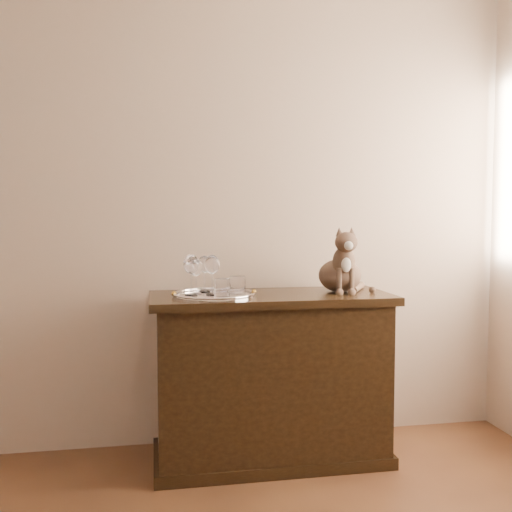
{
  "coord_description": "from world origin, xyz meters",
  "views": [
    {
      "loc": [
        0.02,
        -0.83,
        1.24
      ],
      "look_at": [
        0.53,
        1.95,
        1.04
      ],
      "focal_mm": 40.0,
      "sensor_mm": 36.0,
      "label": 1
    }
  ],
  "objects_px": {
    "tray": "(214,295)",
    "wine_glass_a": "(196,277)",
    "wine_glass_b": "(204,274)",
    "tumbler_b": "(222,288)",
    "sideboard": "(271,377)",
    "wine_glass_d": "(212,275)",
    "cat": "(340,259)",
    "wine_glass_c": "(191,275)",
    "tumbler_c": "(237,285)"
  },
  "relations": [
    {
      "from": "wine_glass_d",
      "to": "cat",
      "type": "bearing_deg",
      "value": 5.84
    },
    {
      "from": "sideboard",
      "to": "wine_glass_c",
      "type": "distance_m",
      "value": 0.67
    },
    {
      "from": "tray",
      "to": "wine_glass_d",
      "type": "bearing_deg",
      "value": -133.52
    },
    {
      "from": "tray",
      "to": "wine_glass_c",
      "type": "height_order",
      "value": "wine_glass_c"
    },
    {
      "from": "wine_glass_b",
      "to": "tray",
      "type": "bearing_deg",
      "value": -71.51
    },
    {
      "from": "wine_glass_a",
      "to": "cat",
      "type": "bearing_deg",
      "value": 1.0
    },
    {
      "from": "sideboard",
      "to": "tumbler_c",
      "type": "bearing_deg",
      "value": -171.96
    },
    {
      "from": "cat",
      "to": "tumbler_c",
      "type": "bearing_deg",
      "value": -169.53
    },
    {
      "from": "tumbler_b",
      "to": "cat",
      "type": "bearing_deg",
      "value": 11.68
    },
    {
      "from": "wine_glass_a",
      "to": "wine_glass_d",
      "type": "xyz_separation_m",
      "value": [
        0.07,
        -0.06,
        0.01
      ]
    },
    {
      "from": "tumbler_b",
      "to": "wine_glass_b",
      "type": "bearing_deg",
      "value": 109.41
    },
    {
      "from": "wine_glass_c",
      "to": "cat",
      "type": "xyz_separation_m",
      "value": [
        0.77,
        0.06,
        0.06
      ]
    },
    {
      "from": "tumbler_c",
      "to": "cat",
      "type": "bearing_deg",
      "value": 5.27
    },
    {
      "from": "wine_glass_a",
      "to": "tumbler_b",
      "type": "bearing_deg",
      "value": -45.77
    },
    {
      "from": "wine_glass_d",
      "to": "tumbler_b",
      "type": "relative_size",
      "value": 2.29
    },
    {
      "from": "tray",
      "to": "wine_glass_a",
      "type": "relative_size",
      "value": 2.36
    },
    {
      "from": "tumbler_c",
      "to": "cat",
      "type": "relative_size",
      "value": 0.26
    },
    {
      "from": "tumbler_b",
      "to": "cat",
      "type": "xyz_separation_m",
      "value": [
        0.63,
        0.13,
        0.12
      ]
    },
    {
      "from": "cat",
      "to": "wine_glass_a",
      "type": "bearing_deg",
      "value": -173.8
    },
    {
      "from": "wine_glass_a",
      "to": "wine_glass_b",
      "type": "distance_m",
      "value": 0.09
    },
    {
      "from": "wine_glass_b",
      "to": "wine_glass_d",
      "type": "bearing_deg",
      "value": -78.41
    },
    {
      "from": "wine_glass_a",
      "to": "wine_glass_c",
      "type": "distance_m",
      "value": 0.06
    },
    {
      "from": "wine_glass_a",
      "to": "wine_glass_b",
      "type": "relative_size",
      "value": 0.93
    },
    {
      "from": "tray",
      "to": "tumbler_b",
      "type": "bearing_deg",
      "value": -69.2
    },
    {
      "from": "sideboard",
      "to": "tray",
      "type": "xyz_separation_m",
      "value": [
        -0.29,
        -0.03,
        0.43
      ]
    },
    {
      "from": "tumbler_c",
      "to": "sideboard",
      "type": "bearing_deg",
      "value": 8.04
    },
    {
      "from": "wine_glass_d",
      "to": "tumbler_b",
      "type": "distance_m",
      "value": 0.09
    },
    {
      "from": "sideboard",
      "to": "cat",
      "type": "height_order",
      "value": "cat"
    },
    {
      "from": "tumbler_b",
      "to": "sideboard",
      "type": "bearing_deg",
      "value": 21.91
    },
    {
      "from": "wine_glass_a",
      "to": "tray",
      "type": "bearing_deg",
      "value": -26.49
    },
    {
      "from": "wine_glass_b",
      "to": "tumbler_b",
      "type": "distance_m",
      "value": 0.2
    },
    {
      "from": "wine_glass_b",
      "to": "tumbler_b",
      "type": "relative_size",
      "value": 2.15
    },
    {
      "from": "sideboard",
      "to": "wine_glass_d",
      "type": "xyz_separation_m",
      "value": [
        -0.3,
        -0.04,
        0.53
      ]
    },
    {
      "from": "sideboard",
      "to": "wine_glass_b",
      "type": "relative_size",
      "value": 6.58
    },
    {
      "from": "sideboard",
      "to": "wine_glass_b",
      "type": "bearing_deg",
      "value": 165.53
    },
    {
      "from": "tray",
      "to": "tumbler_c",
      "type": "relative_size",
      "value": 4.59
    },
    {
      "from": "wine_glass_c",
      "to": "tumbler_c",
      "type": "relative_size",
      "value": 2.28
    },
    {
      "from": "wine_glass_a",
      "to": "cat",
      "type": "height_order",
      "value": "cat"
    },
    {
      "from": "wine_glass_b",
      "to": "wine_glass_d",
      "type": "height_order",
      "value": "wine_glass_d"
    },
    {
      "from": "wine_glass_b",
      "to": "cat",
      "type": "xyz_separation_m",
      "value": [
        0.69,
        -0.06,
        0.07
      ]
    },
    {
      "from": "wine_glass_c",
      "to": "wine_glass_d",
      "type": "height_order",
      "value": "wine_glass_c"
    },
    {
      "from": "tray",
      "to": "wine_glass_a",
      "type": "bearing_deg",
      "value": 153.51
    },
    {
      "from": "wine_glass_a",
      "to": "wine_glass_d",
      "type": "height_order",
      "value": "wine_glass_d"
    },
    {
      "from": "sideboard",
      "to": "wine_glass_a",
      "type": "height_order",
      "value": "wine_glass_a"
    },
    {
      "from": "tray",
      "to": "wine_glass_c",
      "type": "distance_m",
      "value": 0.15
    },
    {
      "from": "tray",
      "to": "cat",
      "type": "xyz_separation_m",
      "value": [
        0.65,
        0.06,
        0.16
      ]
    },
    {
      "from": "tumbler_b",
      "to": "tumbler_c",
      "type": "bearing_deg",
      "value": 42.75
    },
    {
      "from": "wine_glass_b",
      "to": "tumbler_c",
      "type": "xyz_separation_m",
      "value": [
        0.15,
        -0.11,
        -0.05
      ]
    },
    {
      "from": "tray",
      "to": "wine_glass_c",
      "type": "bearing_deg",
      "value": -177.02
    },
    {
      "from": "sideboard",
      "to": "tumbler_b",
      "type": "xyz_separation_m",
      "value": [
        -0.26,
        -0.1,
        0.48
      ]
    }
  ]
}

